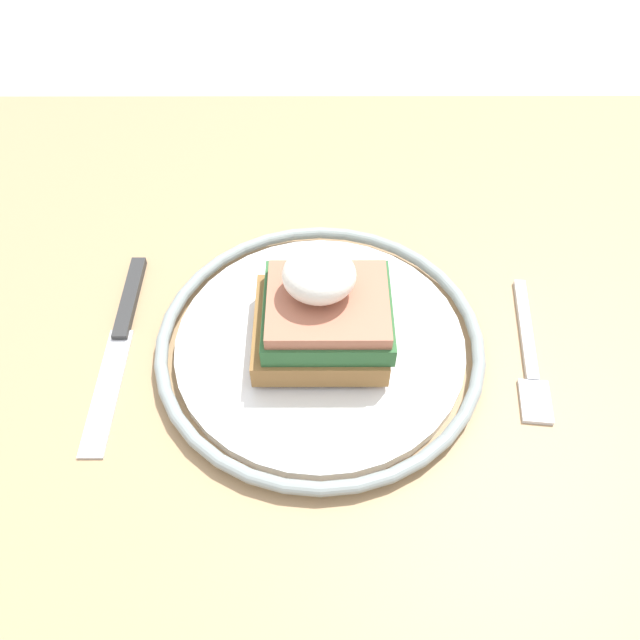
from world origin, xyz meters
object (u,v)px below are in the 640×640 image
Objects in this scene: plate at (320,342)px; sandwich at (322,311)px; fork at (529,355)px; knife at (122,332)px.

sandwich is at bearing -161.08° from plate.
knife is (0.32, -0.02, 0.00)m from fork.
fork is (-0.16, 0.01, -0.04)m from sandwich.
plate reaches higher than knife.
plate is at bearing 174.68° from knife.
knife is (0.16, -0.01, -0.04)m from sandwich.
sandwich is 0.17m from knife.
fork is at bearing 175.88° from knife.
knife reaches higher than fork.
sandwich is at bearing 174.87° from knife.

